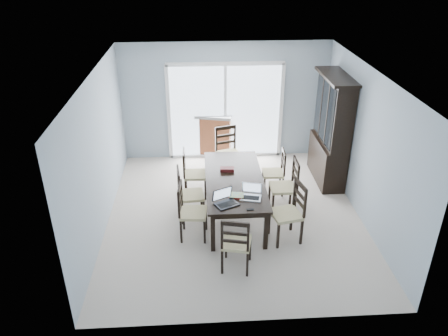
{
  "coord_description": "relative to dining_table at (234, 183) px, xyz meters",
  "views": [
    {
      "loc": [
        -0.6,
        -6.61,
        4.41
      ],
      "look_at": [
        -0.18,
        0.0,
        0.97
      ],
      "focal_mm": 35.0,
      "sensor_mm": 36.0,
      "label": 1
    }
  ],
  "objects": [
    {
      "name": "floor",
      "position": [
        0.0,
        0.0,
        -0.67
      ],
      "size": [
        5.0,
        5.0,
        0.0
      ],
      "primitive_type": "plane",
      "color": "beige",
      "rests_on": "ground"
    },
    {
      "name": "ceiling",
      "position": [
        0.0,
        0.0,
        1.93
      ],
      "size": [
        5.0,
        5.0,
        0.0
      ],
      "primitive_type": "plane",
      "rotation": [
        3.14,
        0.0,
        0.0
      ],
      "color": "white",
      "rests_on": "back_wall"
    },
    {
      "name": "back_wall",
      "position": [
        0.0,
        2.5,
        0.63
      ],
      "size": [
        4.5,
        0.02,
        2.6
      ],
      "primitive_type": "cube",
      "color": "#96A6B3",
      "rests_on": "floor"
    },
    {
      "name": "wall_left",
      "position": [
        -2.25,
        0.0,
        0.63
      ],
      "size": [
        0.02,
        5.0,
        2.6
      ],
      "primitive_type": "cube",
      "color": "#96A6B3",
      "rests_on": "floor"
    },
    {
      "name": "wall_right",
      "position": [
        2.25,
        0.0,
        0.63
      ],
      "size": [
        0.02,
        5.0,
        2.6
      ],
      "primitive_type": "cube",
      "color": "#96A6B3",
      "rests_on": "floor"
    },
    {
      "name": "balcony",
      "position": [
        0.0,
        3.5,
        -0.72
      ],
      "size": [
        4.5,
        2.0,
        0.1
      ],
      "primitive_type": "cube",
      "color": "gray",
      "rests_on": "ground"
    },
    {
      "name": "railing",
      "position": [
        0.0,
        4.5,
        -0.12
      ],
      "size": [
        4.5,
        0.06,
        1.1
      ],
      "primitive_type": "cube",
      "color": "#99999E",
      "rests_on": "balcony"
    },
    {
      "name": "dining_table",
      "position": [
        0.0,
        0.0,
        0.0
      ],
      "size": [
        1.0,
        2.2,
        0.75
      ],
      "color": "black",
      "rests_on": "floor"
    },
    {
      "name": "china_hutch",
      "position": [
        2.02,
        1.25,
        0.4
      ],
      "size": [
        0.5,
        1.38,
        2.2
      ],
      "color": "black",
      "rests_on": "floor"
    },
    {
      "name": "sliding_door",
      "position": [
        0.0,
        2.48,
        0.41
      ],
      "size": [
        2.52,
        0.05,
        2.18
      ],
      "color": "silver",
      "rests_on": "floor"
    },
    {
      "name": "chair_left_near",
      "position": [
        -0.82,
        -0.58,
        -0.08
      ],
      "size": [
        0.47,
        0.46,
        1.13
      ],
      "rotation": [
        0.0,
        0.0,
        -1.66
      ],
      "color": "black",
      "rests_on": "floor"
    },
    {
      "name": "chair_left_mid",
      "position": [
        -0.85,
        -0.03,
        -0.08
      ],
      "size": [
        0.47,
        0.46,
        1.13
      ],
      "rotation": [
        0.0,
        0.0,
        -1.48
      ],
      "color": "black",
      "rests_on": "floor"
    },
    {
      "name": "chair_left_far",
      "position": [
        -0.78,
        0.75,
        -0.09
      ],
      "size": [
        0.43,
        0.42,
        1.1
      ],
      "rotation": [
        0.0,
        0.0,
        -1.58
      ],
      "color": "black",
      "rests_on": "floor"
    },
    {
      "name": "chair_right_near",
      "position": [
        0.88,
        -0.74,
        -0.04
      ],
      "size": [
        0.54,
        0.53,
        1.19
      ],
      "rotation": [
        0.0,
        0.0,
        1.78
      ],
      "color": "black",
      "rests_on": "floor"
    },
    {
      "name": "chair_right_mid",
      "position": [
        0.99,
        0.11,
        -0.05
      ],
      "size": [
        0.45,
        0.44,
        1.17
      ],
      "rotation": [
        0.0,
        0.0,
        1.57
      ],
      "color": "black",
      "rests_on": "floor"
    },
    {
      "name": "chair_right_far",
      "position": [
        0.91,
        0.77,
        -0.13
      ],
      "size": [
        0.41,
        0.4,
        1.03
      ],
      "rotation": [
        0.0,
        0.0,
        1.53
      ],
      "color": "black",
      "rests_on": "floor"
    },
    {
      "name": "chair_end_near",
      "position": [
        -0.1,
        -1.51,
        -0.09
      ],
      "size": [
        0.5,
        0.51,
        1.1
      ],
      "rotation": [
        0.0,
        0.0,
        -0.22
      ],
      "color": "black",
      "rests_on": "floor"
    },
    {
      "name": "chair_end_far",
      "position": [
        -0.01,
        1.6,
        -0.03
      ],
      "size": [
        0.57,
        0.58,
        1.21
      ],
      "rotation": [
        0.0,
        0.0,
        3.43
      ],
      "color": "black",
      "rests_on": "floor"
    },
    {
      "name": "laptop_dark",
      "position": [
        -0.19,
        -0.83,
        0.14
      ],
      "size": [
        0.42,
        0.37,
        0.24
      ],
      "rotation": [
        0.0,
        0.0,
        0.46
      ],
      "color": "black",
      "rests_on": "dining_table"
    },
    {
      "name": "laptop_silver",
      "position": [
        0.21,
        -0.66,
        0.13
      ],
      "size": [
        0.37,
        0.3,
        0.23
      ],
      "rotation": [
        0.0,
        0.0,
        -0.23
      ],
      "color": "silver",
      "rests_on": "dining_table"
    },
    {
      "name": "book_stack",
      "position": [
        -0.03,
        -0.6,
        0.1
      ],
      "size": [
        0.26,
        0.21,
        0.04
      ],
      "rotation": [
        0.0,
        0.0,
        -0.29
      ],
      "color": "maroon",
      "rests_on": "dining_table"
    },
    {
      "name": "cell_phone",
      "position": [
        0.16,
        -1.0,
        0.08
      ],
      "size": [
        0.12,
        0.06,
        0.01
      ],
      "primitive_type": "cube",
      "rotation": [
        0.0,
        0.0,
        0.06
      ],
      "color": "black",
      "rests_on": "dining_table"
    },
    {
      "name": "game_box",
      "position": [
        -0.11,
        0.3,
        0.11
      ],
      "size": [
        0.25,
        0.14,
        0.06
      ],
      "primitive_type": "cube",
      "rotation": [
        0.0,
        0.0,
        -0.07
      ],
      "color": "#470E13",
      "rests_on": "dining_table"
    },
    {
      "name": "hot_tub",
      "position": [
        -0.61,
        3.32,
        -0.18
      ],
      "size": [
        2.25,
        2.1,
        0.99
      ],
      "rotation": [
        0.0,
        0.0,
        -0.24
      ],
      "color": "brown",
      "rests_on": "balcony"
    }
  ]
}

